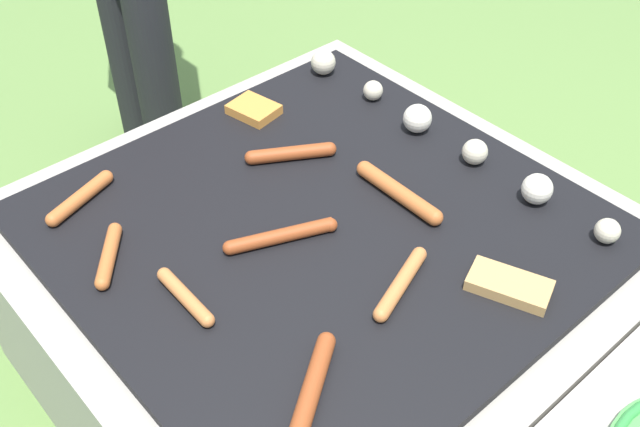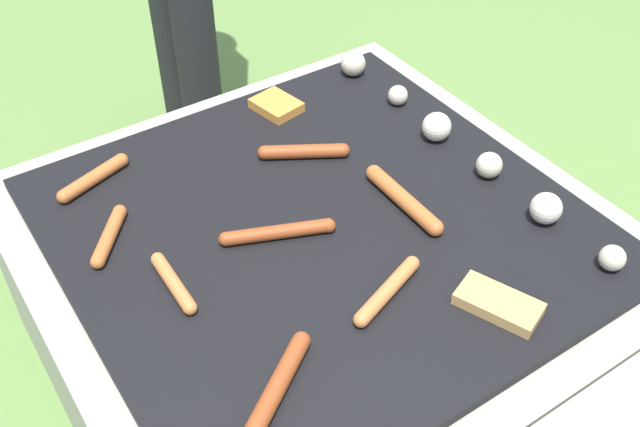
% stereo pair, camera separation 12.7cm
% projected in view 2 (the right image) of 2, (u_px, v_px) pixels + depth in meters
% --- Properties ---
extents(ground_plane, '(14.00, 14.00, 0.00)m').
position_uv_depth(ground_plane, '(320.00, 370.00, 1.56)').
color(ground_plane, '#608442').
extents(grill, '(0.95, 0.95, 0.42)m').
position_uv_depth(grill, '(320.00, 304.00, 1.42)').
color(grill, '#9E998E').
rests_on(grill, ground_plane).
extents(sausage_front_center, '(0.12, 0.16, 0.03)m').
position_uv_depth(sausage_front_center, '(278.00, 384.00, 1.02)').
color(sausage_front_center, '#93421E').
rests_on(sausage_front_center, grill).
extents(sausage_back_center, '(0.20, 0.03, 0.03)m').
position_uv_depth(sausage_back_center, '(403.00, 199.00, 1.30)').
color(sausage_back_center, '#B7602D').
rests_on(sausage_back_center, grill).
extents(sausage_back_right, '(0.07, 0.16, 0.02)m').
position_uv_depth(sausage_back_right, '(388.00, 291.00, 1.15)').
color(sausage_back_right, '#C6753D').
rests_on(sausage_back_right, grill).
extents(sausage_front_right, '(0.10, 0.15, 0.03)m').
position_uv_depth(sausage_front_right, '(304.00, 151.00, 1.41)').
color(sausage_front_right, '#93421E').
rests_on(sausage_front_right, grill).
extents(sausage_front_left, '(0.12, 0.10, 0.02)m').
position_uv_depth(sausage_front_left, '(109.00, 236.00, 1.24)').
color(sausage_front_left, '#B7602D').
rests_on(sausage_front_left, grill).
extents(sausage_back_left, '(0.07, 0.15, 0.03)m').
position_uv_depth(sausage_back_left, '(93.00, 178.00, 1.35)').
color(sausage_back_left, '#B7602D').
rests_on(sausage_back_left, grill).
extents(sausage_mid_right, '(0.14, 0.03, 0.02)m').
position_uv_depth(sausage_mid_right, '(173.00, 283.00, 1.16)').
color(sausage_mid_right, '#C6753D').
rests_on(sausage_mid_right, grill).
extents(sausage_mid_left, '(0.09, 0.19, 0.02)m').
position_uv_depth(sausage_mid_left, '(279.00, 232.00, 1.25)').
color(sausage_mid_left, '#93421E').
rests_on(sausage_mid_left, grill).
extents(bread_slice_center, '(0.11, 0.09, 0.02)m').
position_uv_depth(bread_slice_center, '(276.00, 105.00, 1.53)').
color(bread_slice_center, '#D18438').
rests_on(bread_slice_center, grill).
extents(bread_slice_right, '(0.14, 0.11, 0.02)m').
position_uv_depth(bread_slice_right, '(498.00, 304.00, 1.13)').
color(bread_slice_right, tan).
rests_on(bread_slice_right, grill).
extents(mushroom_row, '(0.76, 0.06, 0.06)m').
position_uv_depth(mushroom_row, '(457.00, 141.00, 1.41)').
color(mushroom_row, beige).
rests_on(mushroom_row, grill).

